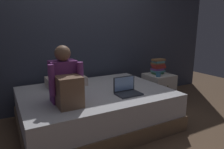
{
  "coord_description": "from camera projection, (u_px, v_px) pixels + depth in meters",
  "views": [
    {
      "loc": [
        -1.3,
        -2.17,
        1.35
      ],
      "look_at": [
        -0.05,
        0.1,
        0.76
      ],
      "focal_mm": 32.82,
      "sensor_mm": 36.0,
      "label": 1
    }
  ],
  "objects": [
    {
      "name": "ground_plane",
      "position": [
        119.0,
        130.0,
        2.76
      ],
      "size": [
        8.0,
        8.0,
        0.0
      ],
      "primitive_type": "plane",
      "color": "brown"
    },
    {
      "name": "wall_back",
      "position": [
        83.0,
        28.0,
        3.48
      ],
      "size": [
        5.6,
        0.1,
        2.7
      ],
      "primitive_type": "cube",
      "color": "#383D4C",
      "rests_on": "ground_plane"
    },
    {
      "name": "bed",
      "position": [
        96.0,
        108.0,
        2.87
      ],
      "size": [
        2.0,
        1.5,
        0.51
      ],
      "color": "#7A6047",
      "rests_on": "ground_plane"
    },
    {
      "name": "nightstand",
      "position": [
        158.0,
        90.0,
        3.63
      ],
      "size": [
        0.44,
        0.46,
        0.56
      ],
      "color": "beige",
      "rests_on": "ground_plane"
    },
    {
      "name": "person_sitting",
      "position": [
        66.0,
        82.0,
        2.3
      ],
      "size": [
        0.39,
        0.44,
        0.66
      ],
      "color": "#75337A",
      "rests_on": "bed"
    },
    {
      "name": "laptop",
      "position": [
        127.0,
        90.0,
        2.67
      ],
      "size": [
        0.32,
        0.23,
        0.22
      ],
      "color": "#333842",
      "rests_on": "bed"
    },
    {
      "name": "pillow",
      "position": [
        66.0,
        81.0,
        3.05
      ],
      "size": [
        0.56,
        0.36,
        0.13
      ],
      "primitive_type": "cube",
      "color": "beige",
      "rests_on": "bed"
    },
    {
      "name": "book_stack",
      "position": [
        158.0,
        66.0,
        3.57
      ],
      "size": [
        0.23,
        0.16,
        0.27
      ],
      "color": "#387042",
      "rests_on": "nightstand"
    },
    {
      "name": "mug",
      "position": [
        158.0,
        74.0,
        3.39
      ],
      "size": [
        0.08,
        0.08,
        0.09
      ],
      "primitive_type": "cylinder",
      "color": "teal",
      "rests_on": "nightstand"
    }
  ]
}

